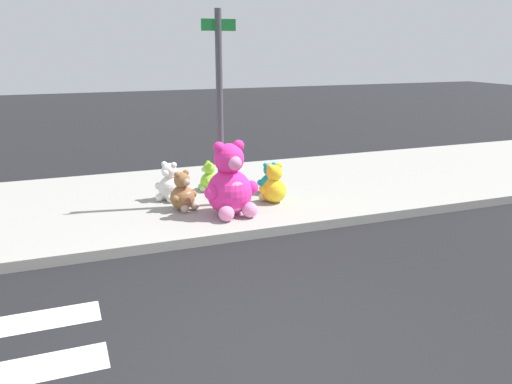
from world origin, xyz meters
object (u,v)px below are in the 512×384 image
(sign_pole, at_px, (220,105))
(plush_white, at_px, (169,185))
(plush_pink_large, at_px, (230,186))
(plush_yellow, at_px, (274,187))
(plush_brown, at_px, (183,194))
(plush_lime, at_px, (208,179))
(plush_teal, at_px, (269,181))

(sign_pole, distance_m, plush_white, 1.73)
(plush_pink_large, height_order, plush_white, plush_pink_large)
(sign_pole, height_order, plush_yellow, sign_pole)
(plush_white, relative_size, plush_yellow, 0.99)
(plush_brown, xyz_separation_m, plush_yellow, (1.57, -0.13, 0.01))
(plush_lime, height_order, plush_teal, plush_teal)
(plush_pink_large, bearing_deg, plush_white, 122.07)
(plush_teal, bearing_deg, sign_pole, -160.65)
(sign_pole, xyz_separation_m, plush_teal, (1.04, 0.37, -1.46))
(plush_pink_large, relative_size, plush_yellow, 1.74)
(plush_lime, xyz_separation_m, plush_teal, (1.00, -0.60, 0.01))
(plush_white, distance_m, plush_lime, 0.89)
(plush_white, distance_m, plush_teal, 1.83)
(plush_brown, xyz_separation_m, plush_teal, (1.72, 0.42, -0.03))
(plush_brown, height_order, plush_lime, plush_brown)
(plush_white, bearing_deg, plush_lime, 23.82)
(plush_yellow, bearing_deg, plush_brown, 175.20)
(plush_white, relative_size, plush_lime, 1.23)
(plush_lime, bearing_deg, plush_teal, -30.92)
(plush_lime, relative_size, plush_teal, 0.95)
(plush_white, bearing_deg, plush_yellow, -25.27)
(plush_pink_large, height_order, plush_brown, plush_pink_large)
(plush_lime, relative_size, plush_yellow, 0.80)
(sign_pole, relative_size, plush_teal, 5.46)
(sign_pole, bearing_deg, plush_brown, -175.67)
(plush_white, height_order, plush_lime, plush_white)
(plush_brown, distance_m, plush_yellow, 1.58)
(sign_pole, relative_size, plush_brown, 4.83)
(plush_teal, relative_size, plush_yellow, 0.85)
(plush_pink_large, xyz_separation_m, plush_brown, (-0.65, 0.53, -0.22))
(plush_white, distance_m, plush_brown, 0.66)
(sign_pole, distance_m, plush_teal, 1.83)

